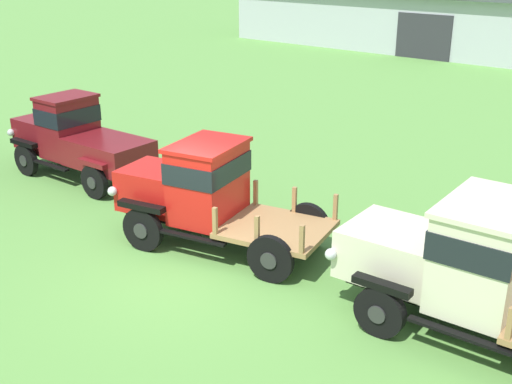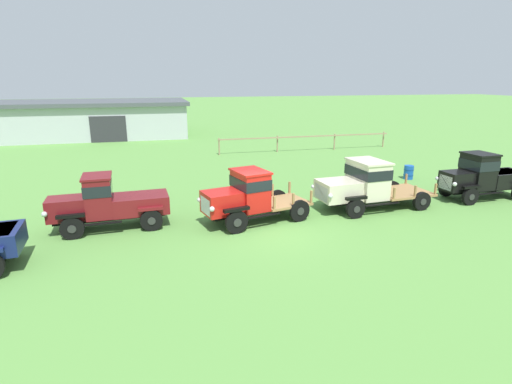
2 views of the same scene
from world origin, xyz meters
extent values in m
plane|color=#5B9342|center=(0.00, 0.00, 0.00)|extent=(240.00, 240.00, 0.00)
cube|color=#B2B7BC|center=(-11.17, 30.41, 1.60)|extent=(20.79, 9.63, 3.20)
cube|color=#474C51|center=(-11.17, 30.41, 3.38)|extent=(21.39, 10.43, 0.36)
cube|color=#2D2D33|center=(-8.06, 25.56, 1.20)|extent=(3.20, 0.08, 2.40)
cylinder|color=#997F60|center=(0.78, 16.46, 0.66)|extent=(0.12, 0.12, 1.31)
cylinder|color=#997F60|center=(5.55, 16.63, 0.66)|extent=(0.12, 0.12, 1.31)
cylinder|color=#997F60|center=(10.49, 16.50, 0.66)|extent=(0.12, 0.12, 1.31)
cylinder|color=#997F60|center=(15.18, 16.69, 0.66)|extent=(0.12, 0.12, 1.31)
cube|color=#997F60|center=(7.98, 16.40, 1.19)|extent=(14.60, 0.08, 0.10)
cylinder|color=black|center=(-9.21, 0.08, 0.43)|extent=(0.87, 0.25, 0.86)
cylinder|color=#2D2D2D|center=(-9.21, 0.19, 0.43)|extent=(0.30, 0.05, 0.30)
cube|color=#141E51|center=(-9.21, 0.08, 0.91)|extent=(0.96, 0.27, 0.12)
cylinder|color=black|center=(-7.26, 1.07, 0.43)|extent=(0.86, 0.21, 0.85)
cylinder|color=#2D2D2D|center=(-7.25, 0.97, 0.43)|extent=(0.30, 0.05, 0.30)
cylinder|color=black|center=(-7.34, 2.61, 0.43)|extent=(0.86, 0.21, 0.85)
cylinder|color=#2D2D2D|center=(-7.35, 2.71, 0.43)|extent=(0.30, 0.05, 0.30)
cylinder|color=black|center=(-4.44, 1.22, 0.43)|extent=(0.86, 0.21, 0.85)
cylinder|color=#2D2D2D|center=(-4.44, 1.13, 0.43)|extent=(0.30, 0.05, 0.30)
cylinder|color=black|center=(-4.52, 2.76, 0.43)|extent=(0.86, 0.21, 0.85)
cylinder|color=#2D2D2D|center=(-4.53, 2.86, 0.43)|extent=(0.30, 0.05, 0.30)
cube|color=black|center=(-5.97, 1.91, 0.51)|extent=(4.14, 1.07, 0.12)
cube|color=maroon|center=(-7.51, 1.83, 0.98)|extent=(1.43, 1.15, 0.82)
cube|color=silver|center=(-8.16, 1.79, 0.94)|extent=(0.11, 0.85, 0.62)
sphere|color=silver|center=(-8.14, 1.22, 1.00)|extent=(0.20, 0.20, 0.20)
sphere|color=silver|center=(-8.21, 2.37, 1.00)|extent=(0.20, 0.20, 0.20)
cube|color=black|center=(-7.26, 1.07, 0.90)|extent=(0.99, 0.25, 0.12)
cube|color=black|center=(-7.34, 2.61, 0.90)|extent=(0.99, 0.25, 0.12)
cube|color=maroon|center=(-6.34, 1.89, 1.33)|extent=(1.04, 1.41, 1.53)
cube|color=black|center=(-6.34, 1.89, 1.68)|extent=(1.08, 1.44, 0.43)
cube|color=maroon|center=(-6.34, 1.89, 2.14)|extent=(1.14, 1.47, 0.08)
cube|color=black|center=(-6.20, 1.14, 0.49)|extent=(1.36, 0.21, 0.05)
cube|color=black|center=(-6.28, 2.65, 0.49)|extent=(1.36, 0.21, 0.05)
cube|color=maroon|center=(-4.80, 1.98, 0.92)|extent=(2.18, 1.53, 0.70)
cube|color=black|center=(-4.80, 1.98, 1.24)|extent=(1.84, 1.30, 0.06)
cube|color=maroon|center=(-4.44, 1.22, 0.90)|extent=(0.95, 0.25, 0.12)
cube|color=maroon|center=(-4.52, 2.76, 0.90)|extent=(0.95, 0.25, 0.12)
cylinder|color=black|center=(-1.31, 0.11, 0.46)|extent=(0.92, 0.35, 0.91)
cylinder|color=#2D2D2D|center=(-1.29, 0.03, 0.46)|extent=(0.32, 0.10, 0.32)
cylinder|color=black|center=(-1.72, 1.83, 0.46)|extent=(0.92, 0.35, 0.91)
cylinder|color=#2D2D2D|center=(-1.74, 1.91, 0.46)|extent=(0.32, 0.10, 0.32)
cylinder|color=black|center=(1.48, 0.77, 0.46)|extent=(0.92, 0.35, 0.91)
cylinder|color=#2D2D2D|center=(1.50, 0.69, 0.46)|extent=(0.32, 0.10, 0.32)
cylinder|color=black|center=(1.07, 2.49, 0.46)|extent=(0.92, 0.35, 0.91)
cylinder|color=#2D2D2D|center=(1.05, 2.57, 0.46)|extent=(0.32, 0.10, 0.32)
cube|color=black|center=(-0.23, 1.27, 0.54)|extent=(4.23, 1.89, 0.12)
cube|color=red|center=(-1.72, 0.92, 1.03)|extent=(1.65, 1.53, 0.86)
cube|color=silver|center=(-2.38, 0.76, 0.99)|extent=(0.28, 0.96, 0.65)
sphere|color=silver|center=(-2.23, 0.12, 1.05)|extent=(0.20, 0.20, 0.20)
sphere|color=silver|center=(-2.54, 1.41, 1.05)|extent=(0.20, 0.20, 0.20)
cube|color=black|center=(-1.31, 0.11, 0.96)|extent=(1.07, 0.44, 0.12)
cube|color=black|center=(-1.72, 1.83, 0.96)|extent=(1.07, 0.44, 0.12)
cube|color=red|center=(-0.51, 1.21, 1.35)|extent=(1.41, 1.76, 1.51)
cube|color=black|center=(-0.51, 1.21, 1.69)|extent=(1.46, 1.81, 0.42)
cube|color=red|center=(-0.51, 1.21, 2.14)|extent=(1.54, 1.85, 0.08)
cube|color=black|center=(-0.20, 0.39, 0.52)|extent=(1.51, 0.49, 0.05)
cube|color=black|center=(-0.60, 2.07, 0.52)|extent=(1.51, 0.49, 0.05)
cube|color=#9E7547|center=(0.99, 1.56, 0.65)|extent=(2.33, 2.17, 0.10)
cube|color=#9E7547|center=(0.31, 0.54, 0.97)|extent=(0.10, 0.10, 0.54)
cube|color=#9E7547|center=(-0.07, 2.17, 0.97)|extent=(0.10, 0.10, 0.54)
cube|color=#9E7547|center=(1.18, 0.74, 0.97)|extent=(0.10, 0.10, 0.54)
cube|color=#9E7547|center=(0.79, 2.37, 0.97)|extent=(0.10, 0.10, 0.54)
cube|color=#9E7547|center=(2.05, 0.95, 0.97)|extent=(0.10, 0.10, 0.54)
cube|color=#9E7547|center=(1.66, 2.58, 0.97)|extent=(0.10, 0.10, 0.54)
cylinder|color=black|center=(3.90, 0.53, 0.42)|extent=(0.85, 0.25, 0.84)
cylinder|color=#2D2D2D|center=(3.90, 0.42, 0.42)|extent=(0.30, 0.05, 0.29)
cylinder|color=black|center=(3.76, 2.65, 0.42)|extent=(0.85, 0.25, 0.84)
cylinder|color=#2D2D2D|center=(3.75, 2.76, 0.42)|extent=(0.30, 0.05, 0.29)
cylinder|color=black|center=(7.29, 0.76, 0.42)|extent=(0.85, 0.25, 0.84)
cylinder|color=#2D2D2D|center=(7.29, 0.65, 0.42)|extent=(0.30, 0.05, 0.29)
cylinder|color=black|center=(7.15, 2.87, 0.42)|extent=(0.85, 0.25, 0.84)
cylinder|color=#2D2D2D|center=(7.14, 2.99, 0.42)|extent=(0.30, 0.05, 0.29)
cube|color=black|center=(5.40, 1.70, 0.50)|extent=(4.99, 1.49, 0.12)
cube|color=beige|center=(3.58, 1.58, 0.98)|extent=(1.78, 1.59, 0.84)
cube|color=silver|center=(2.76, 1.52, 0.94)|extent=(0.14, 1.17, 0.63)
sphere|color=silver|center=(2.81, 0.73, 1.00)|extent=(0.20, 0.20, 0.20)
sphere|color=silver|center=(2.70, 2.31, 1.00)|extent=(0.20, 0.20, 0.20)
cube|color=black|center=(3.90, 0.53, 0.89)|extent=(0.98, 0.26, 0.12)
cube|color=black|center=(3.76, 2.65, 0.89)|extent=(0.98, 0.26, 0.12)
cube|color=beige|center=(5.02, 1.67, 1.35)|extent=(1.33, 1.94, 1.58)
cube|color=black|center=(5.02, 1.67, 1.70)|extent=(1.38, 1.99, 0.44)
cube|color=beige|center=(5.02, 1.67, 2.18)|extent=(1.45, 2.03, 0.08)
cube|color=black|center=(5.21, 0.64, 0.48)|extent=(1.70, 0.25, 0.05)
cube|color=black|center=(5.07, 2.72, 0.48)|extent=(1.70, 0.25, 0.05)
cube|color=#9E7547|center=(6.85, 1.79, 0.61)|extent=(2.59, 2.28, 0.10)
cube|color=#9E7547|center=(5.81, 0.71, 0.91)|extent=(0.09, 0.09, 0.50)
cube|color=#9E7547|center=(5.68, 2.72, 0.91)|extent=(0.09, 0.09, 0.50)
cube|color=#9E7547|center=(6.92, 0.79, 0.91)|extent=(0.09, 0.09, 0.50)
cube|color=#9E7547|center=(6.78, 2.80, 0.91)|extent=(0.09, 0.09, 0.50)
cube|color=#9E7547|center=(8.02, 0.86, 0.91)|extent=(0.09, 0.09, 0.50)
cube|color=#9E7547|center=(7.89, 2.87, 0.91)|extent=(0.09, 0.09, 0.50)
cylinder|color=black|center=(9.96, 0.85, 0.41)|extent=(0.83, 0.21, 0.82)
cylinder|color=#2D2D2D|center=(9.96, 0.73, 0.41)|extent=(0.29, 0.04, 0.29)
cylinder|color=black|center=(9.92, 2.38, 0.41)|extent=(0.83, 0.21, 0.82)
cylinder|color=#2D2D2D|center=(9.92, 2.49, 0.41)|extent=(0.29, 0.04, 0.29)
cylinder|color=black|center=(12.84, 2.44, 0.41)|extent=(0.83, 0.21, 0.82)
cylinder|color=#2D2D2D|center=(12.84, 2.55, 0.41)|extent=(0.29, 0.04, 0.29)
cube|color=black|center=(11.36, 1.64, 0.49)|extent=(4.13, 0.93, 0.12)
cube|color=black|center=(9.75, 1.61, 1.00)|extent=(1.28, 1.10, 0.89)
cube|color=silver|center=(9.16, 1.59, 0.95)|extent=(0.08, 0.84, 0.67)
sphere|color=silver|center=(9.16, 1.02, 1.02)|extent=(0.20, 0.20, 0.20)
sphere|color=silver|center=(9.13, 2.17, 1.02)|extent=(0.20, 0.20, 0.20)
cube|color=black|center=(9.96, 0.85, 0.87)|extent=(0.95, 0.22, 0.12)
cube|color=black|center=(9.92, 2.38, 0.87)|extent=(0.95, 0.22, 0.12)
cube|color=black|center=(10.94, 1.63, 1.38)|extent=(1.14, 1.37, 1.65)
cube|color=black|center=(10.94, 1.63, 1.75)|extent=(1.19, 1.40, 0.46)
cube|color=black|center=(10.94, 1.63, 2.24)|extent=(1.26, 1.44, 0.08)
cube|color=black|center=(11.06, 0.89, 0.47)|extent=(1.56, 0.17, 0.05)
cube|color=black|center=(11.03, 2.39, 0.47)|extent=(1.56, 0.17, 0.05)
cube|color=black|center=(12.54, 1.67, 0.92)|extent=(2.13, 1.45, 0.74)
cube|color=black|center=(12.54, 1.67, 1.26)|extent=(1.79, 1.23, 0.06)
cube|color=black|center=(12.84, 2.44, 0.87)|extent=(0.91, 0.22, 0.12)
cylinder|color=#1951B2|center=(10.27, 6.01, 0.40)|extent=(0.54, 0.54, 0.81)
cylinder|color=navy|center=(10.27, 6.01, 0.57)|extent=(0.57, 0.57, 0.03)
cylinder|color=navy|center=(10.27, 6.01, 0.24)|extent=(0.57, 0.57, 0.03)
camera|label=1|loc=(8.09, -7.38, 5.80)|focal=45.00mm
camera|label=2|loc=(-4.20, -13.85, 5.68)|focal=28.00mm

